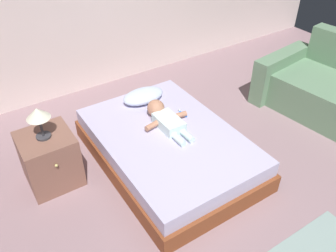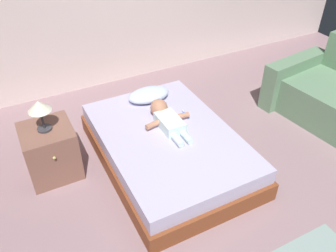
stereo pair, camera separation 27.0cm
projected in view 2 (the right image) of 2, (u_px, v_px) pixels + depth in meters
ground_plane at (237, 235)px, 2.95m from camera, size 8.00×8.00×0.00m
bed at (168, 148)px, 3.58m from camera, size 1.29×1.87×0.35m
pillow at (149, 95)px, 3.94m from camera, size 0.48×0.29×0.13m
baby at (166, 118)px, 3.58m from camera, size 0.49×0.68×0.18m
toothbrush at (186, 114)px, 3.73m from camera, size 0.02×0.15×0.02m
nightstand at (51, 151)px, 3.39m from camera, size 0.48×0.51×0.54m
lamp at (39, 108)px, 3.08m from camera, size 0.21×0.21×0.31m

